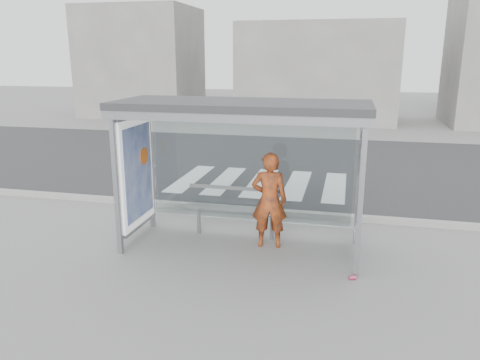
# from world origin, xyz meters

# --- Properties ---
(ground) EXTENTS (80.00, 80.00, 0.00)m
(ground) POSITION_xyz_m (0.00, 0.00, 0.00)
(ground) COLOR slate
(ground) RESTS_ON ground
(road) EXTENTS (30.00, 10.00, 0.01)m
(road) POSITION_xyz_m (0.00, 7.00, 0.00)
(road) COLOR #262629
(road) RESTS_ON ground
(curb) EXTENTS (30.00, 0.18, 0.12)m
(curb) POSITION_xyz_m (0.00, 1.95, 0.06)
(curb) COLOR gray
(curb) RESTS_ON ground
(crosswalk) EXTENTS (4.55, 3.00, 0.00)m
(crosswalk) POSITION_xyz_m (-0.50, 4.50, 0.00)
(crosswalk) COLOR silver
(crosswalk) RESTS_ON ground
(bus_shelter) EXTENTS (4.25, 1.65, 2.62)m
(bus_shelter) POSITION_xyz_m (-0.37, 0.06, 1.98)
(bus_shelter) COLOR gray
(bus_shelter) RESTS_ON ground
(building_left) EXTENTS (6.00, 5.00, 6.00)m
(building_left) POSITION_xyz_m (-10.00, 18.00, 3.00)
(building_left) COLOR slate
(building_left) RESTS_ON ground
(building_center) EXTENTS (8.00, 5.00, 5.00)m
(building_center) POSITION_xyz_m (0.00, 18.00, 2.50)
(building_center) COLOR slate
(building_center) RESTS_ON ground
(person) EXTENTS (0.68, 0.49, 1.74)m
(person) POSITION_xyz_m (0.46, 0.22, 0.87)
(person) COLOR #CD6B13
(person) RESTS_ON ground
(bench) EXTENTS (1.84, 0.26, 0.95)m
(bench) POSITION_xyz_m (-0.25, 0.55, 0.56)
(bench) COLOR slate
(bench) RESTS_ON ground
(soda_can) EXTENTS (0.13, 0.09, 0.06)m
(soda_can) POSITION_xyz_m (1.95, -0.81, 0.03)
(soda_can) COLOR #D23D6D
(soda_can) RESTS_ON ground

